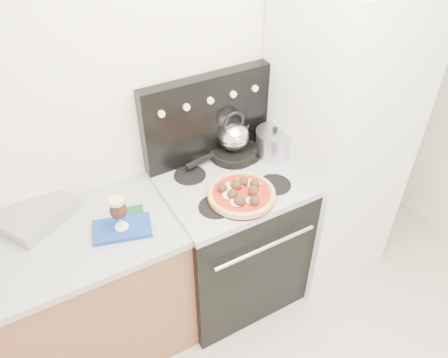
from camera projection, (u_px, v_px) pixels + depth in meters
room_shell at (338, 250)px, 1.55m from camera, size 3.52×3.01×2.52m
base_cabinet at (46, 316)px, 2.28m from camera, size 1.45×0.60×0.86m
countertop at (21, 259)px, 2.00m from camera, size 1.48×0.63×0.04m
stove_body at (231, 241)px, 2.69m from camera, size 0.76×0.65×0.88m
cooktop at (232, 183)px, 2.40m from camera, size 0.76×0.65×0.04m
backguard at (207, 118)px, 2.41m from camera, size 0.76×0.08×0.50m
fridge at (334, 142)px, 2.62m from camera, size 0.64×0.68×1.90m
foil_sheet at (37, 215)px, 2.15m from camera, size 0.41×0.38×0.07m
oven_mitt at (122, 229)px, 2.11m from camera, size 0.31×0.23×0.02m
beer_glass at (119, 213)px, 2.04m from camera, size 0.09×0.09×0.18m
pizza_pan at (241, 197)px, 2.27m from camera, size 0.38×0.38×0.01m
pizza at (242, 193)px, 2.25m from camera, size 0.39×0.39×0.05m
skillet at (233, 152)px, 2.55m from camera, size 0.32×0.32×0.05m
tea_kettle at (234, 134)px, 2.47m from camera, size 0.20×0.20×0.20m
stock_pot at (274, 143)px, 2.53m from camera, size 0.24×0.24×0.15m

